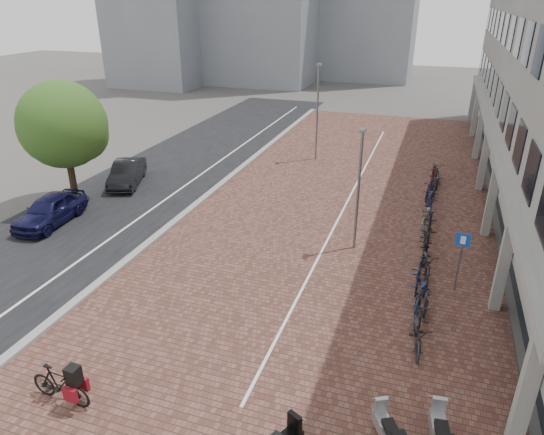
{
  "coord_description": "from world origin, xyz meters",
  "views": [
    {
      "loc": [
        6.04,
        -11.77,
        9.86
      ],
      "look_at": [
        0.0,
        6.0,
        1.3
      ],
      "focal_mm": 32.17,
      "sensor_mm": 36.0,
      "label": 1
    }
  ],
  "objects_px": {
    "hero_bike": "(60,384)",
    "scooter_front": "(388,430)",
    "scooter_back": "(440,433)",
    "parking_sign": "(461,253)",
    "car_navy": "(50,210)",
    "car_dark": "(127,173)"
  },
  "relations": [
    {
      "from": "car_navy",
      "to": "scooter_front",
      "type": "bearing_deg",
      "value": -29.62
    },
    {
      "from": "scooter_back",
      "to": "parking_sign",
      "type": "relative_size",
      "value": 0.7
    },
    {
      "from": "scooter_front",
      "to": "parking_sign",
      "type": "xyz_separation_m",
      "value": [
        1.56,
        7.72,
        1.04
      ]
    },
    {
      "from": "hero_bike",
      "to": "scooter_back",
      "type": "distance_m",
      "value": 9.62
    },
    {
      "from": "car_dark",
      "to": "hero_bike",
      "type": "bearing_deg",
      "value": -82.79
    },
    {
      "from": "car_dark",
      "to": "hero_bike",
      "type": "height_order",
      "value": "car_dark"
    },
    {
      "from": "hero_bike",
      "to": "scooter_front",
      "type": "distance_m",
      "value": 8.43
    },
    {
      "from": "hero_bike",
      "to": "parking_sign",
      "type": "relative_size",
      "value": 0.81
    },
    {
      "from": "scooter_back",
      "to": "parking_sign",
      "type": "bearing_deg",
      "value": 79.24
    },
    {
      "from": "scooter_back",
      "to": "scooter_front",
      "type": "bearing_deg",
      "value": -174.53
    },
    {
      "from": "scooter_front",
      "to": "scooter_back",
      "type": "relative_size",
      "value": 0.92
    },
    {
      "from": "hero_bike",
      "to": "parking_sign",
      "type": "height_order",
      "value": "parking_sign"
    },
    {
      "from": "scooter_front",
      "to": "scooter_back",
      "type": "distance_m",
      "value": 1.2
    },
    {
      "from": "hero_bike",
      "to": "scooter_front",
      "type": "relative_size",
      "value": 1.26
    },
    {
      "from": "scooter_back",
      "to": "parking_sign",
      "type": "xyz_separation_m",
      "value": [
        0.39,
        7.44,
        1.0
      ]
    },
    {
      "from": "car_navy",
      "to": "car_dark",
      "type": "bearing_deg",
      "value": 81.88
    },
    {
      "from": "car_dark",
      "to": "scooter_back",
      "type": "distance_m",
      "value": 21.77
    },
    {
      "from": "hero_bike",
      "to": "scooter_front",
      "type": "height_order",
      "value": "hero_bike"
    },
    {
      "from": "car_navy",
      "to": "scooter_front",
      "type": "relative_size",
      "value": 2.72
    },
    {
      "from": "car_dark",
      "to": "parking_sign",
      "type": "distance_m",
      "value": 18.66
    },
    {
      "from": "scooter_front",
      "to": "parking_sign",
      "type": "height_order",
      "value": "parking_sign"
    },
    {
      "from": "car_navy",
      "to": "scooter_back",
      "type": "relative_size",
      "value": 2.52
    }
  ]
}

